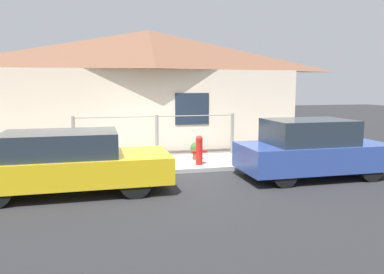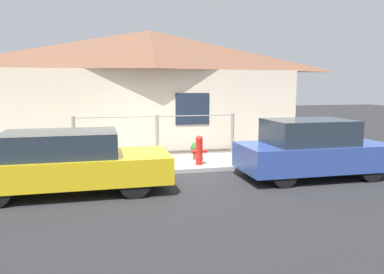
{
  "view_description": "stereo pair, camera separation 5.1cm",
  "coord_description": "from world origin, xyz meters",
  "px_view_note": "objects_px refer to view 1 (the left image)",
  "views": [
    {
      "loc": [
        -1.63,
        -9.19,
        2.24
      ],
      "look_at": [
        0.7,
        0.3,
        0.9
      ],
      "focal_mm": 35.0,
      "sensor_mm": 36.0,
      "label": 1
    },
    {
      "loc": [
        -1.58,
        -9.2,
        2.24
      ],
      "look_at": [
        0.7,
        0.3,
        0.9
      ],
      "focal_mm": 35.0,
      "sensor_mm": 36.0,
      "label": 2
    }
  ],
  "objects_px": {
    "car_right": "(311,149)",
    "fire_hydrant": "(199,149)",
    "car_left": "(67,162)",
    "potted_plant_near_hydrant": "(196,149)"
  },
  "relations": [
    {
      "from": "car_right",
      "to": "potted_plant_near_hydrant",
      "type": "xyz_separation_m",
      "value": [
        -2.31,
        2.33,
        -0.3
      ]
    },
    {
      "from": "car_left",
      "to": "fire_hydrant",
      "type": "relative_size",
      "value": 5.22
    },
    {
      "from": "car_left",
      "to": "car_right",
      "type": "distance_m",
      "value": 5.7
    },
    {
      "from": "fire_hydrant",
      "to": "car_right",
      "type": "bearing_deg",
      "value": -33.4
    },
    {
      "from": "fire_hydrant",
      "to": "potted_plant_near_hydrant",
      "type": "bearing_deg",
      "value": 81.29
    },
    {
      "from": "fire_hydrant",
      "to": "potted_plant_near_hydrant",
      "type": "relative_size",
      "value": 1.55
    },
    {
      "from": "car_left",
      "to": "car_right",
      "type": "bearing_deg",
      "value": -0.37
    },
    {
      "from": "car_right",
      "to": "fire_hydrant",
      "type": "relative_size",
      "value": 4.5
    },
    {
      "from": "car_left",
      "to": "car_right",
      "type": "height_order",
      "value": "car_right"
    },
    {
      "from": "car_right",
      "to": "fire_hydrant",
      "type": "xyz_separation_m",
      "value": [
        -2.42,
        1.6,
        -0.17
      ]
    }
  ]
}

